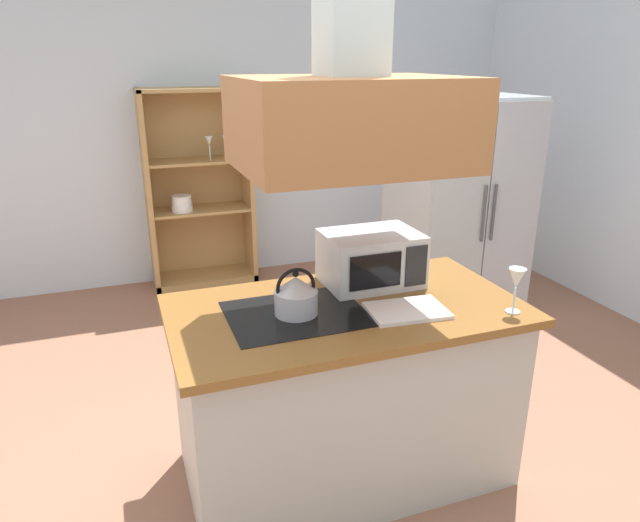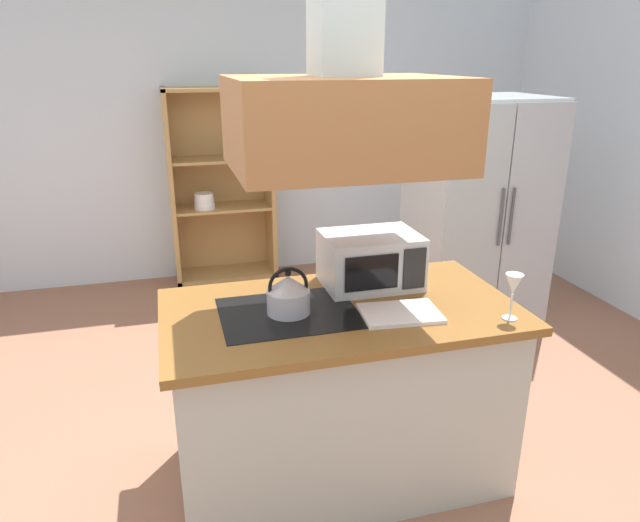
{
  "view_description": "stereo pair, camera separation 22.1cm",
  "coord_description": "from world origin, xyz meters",
  "px_view_note": "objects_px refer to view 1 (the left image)",
  "views": [
    {
      "loc": [
        -0.78,
        -2.22,
        1.97
      ],
      "look_at": [
        0.14,
        0.31,
        1.0
      ],
      "focal_mm": 32.11,
      "sensor_mm": 36.0,
      "label": 1
    },
    {
      "loc": [
        -0.57,
        -2.29,
        1.97
      ],
      "look_at": [
        0.14,
        0.31,
        1.0
      ],
      "focal_mm": 32.11,
      "sensor_mm": 36.0,
      "label": 2
    }
  ],
  "objects_px": {
    "refrigerator": "(457,211)",
    "dish_cabinet": "(199,200)",
    "kettle": "(296,295)",
    "microwave": "(371,258)",
    "wine_glass_on_counter": "(516,280)",
    "cutting_board": "(407,310)"
  },
  "relations": [
    {
      "from": "microwave",
      "to": "wine_glass_on_counter",
      "type": "distance_m",
      "value": 0.69
    },
    {
      "from": "dish_cabinet",
      "to": "wine_glass_on_counter",
      "type": "distance_m",
      "value": 3.27
    },
    {
      "from": "kettle",
      "to": "cutting_board",
      "type": "relative_size",
      "value": 0.63
    },
    {
      "from": "kettle",
      "to": "wine_glass_on_counter",
      "type": "bearing_deg",
      "value": -18.8
    },
    {
      "from": "refrigerator",
      "to": "dish_cabinet",
      "type": "height_order",
      "value": "dish_cabinet"
    },
    {
      "from": "cutting_board",
      "to": "microwave",
      "type": "xyz_separation_m",
      "value": [
        -0.01,
        0.37,
        0.12
      ]
    },
    {
      "from": "microwave",
      "to": "wine_glass_on_counter",
      "type": "xyz_separation_m",
      "value": [
        0.45,
        -0.53,
        0.02
      ]
    },
    {
      "from": "refrigerator",
      "to": "cutting_board",
      "type": "distance_m",
      "value": 2.03
    },
    {
      "from": "cutting_board",
      "to": "dish_cabinet",
      "type": "bearing_deg",
      "value": 98.96
    },
    {
      "from": "dish_cabinet",
      "to": "microwave",
      "type": "xyz_separation_m",
      "value": [
        0.46,
        -2.6,
        0.27
      ]
    },
    {
      "from": "refrigerator",
      "to": "kettle",
      "type": "bearing_deg",
      "value": -140.64
    },
    {
      "from": "refrigerator",
      "to": "microwave",
      "type": "bearing_deg",
      "value": -136.75
    },
    {
      "from": "microwave",
      "to": "refrigerator",
      "type": "bearing_deg",
      "value": 43.25
    },
    {
      "from": "kettle",
      "to": "refrigerator",
      "type": "bearing_deg",
      "value": 39.36
    },
    {
      "from": "microwave",
      "to": "kettle",
      "type": "bearing_deg",
      "value": -154.15
    },
    {
      "from": "kettle",
      "to": "microwave",
      "type": "distance_m",
      "value": 0.51
    },
    {
      "from": "refrigerator",
      "to": "dish_cabinet",
      "type": "relative_size",
      "value": 0.99
    },
    {
      "from": "cutting_board",
      "to": "wine_glass_on_counter",
      "type": "relative_size",
      "value": 1.65
    },
    {
      "from": "dish_cabinet",
      "to": "wine_glass_on_counter",
      "type": "bearing_deg",
      "value": -73.8
    },
    {
      "from": "kettle",
      "to": "cutting_board",
      "type": "distance_m",
      "value": 0.5
    },
    {
      "from": "refrigerator",
      "to": "kettle",
      "type": "xyz_separation_m",
      "value": [
        -1.74,
        -1.43,
        0.14
      ]
    },
    {
      "from": "refrigerator",
      "to": "cutting_board",
      "type": "xyz_separation_m",
      "value": [
        -1.27,
        -1.58,
        0.06
      ]
    }
  ]
}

